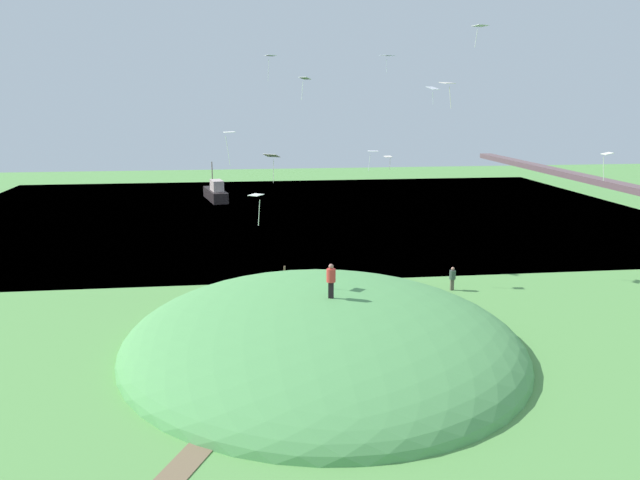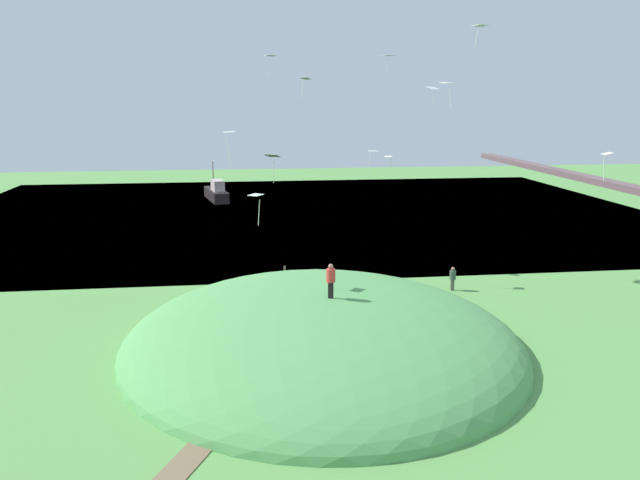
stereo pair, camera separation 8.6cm
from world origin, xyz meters
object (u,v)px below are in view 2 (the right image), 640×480
(kite_3, at_px, (389,157))
(kite_0, at_px, (272,157))
(kite_2, at_px, (373,153))
(kite_8, at_px, (271,57))
(kite_5, at_px, (448,85))
(kite_1, at_px, (607,156))
(kite_6, at_px, (229,134))
(kite_4, at_px, (305,80))
(mooring_post, at_px, (285,275))
(kite_9, at_px, (388,56))
(kite_11, at_px, (256,197))
(boat_on_lake, at_px, (217,193))
(kite_7, at_px, (433,89))
(kite_10, at_px, (480,26))
(person_watching_kites, at_px, (331,277))
(person_with_child, at_px, (453,276))

(kite_3, bearing_deg, kite_0, -68.17)
(kite_2, xyz_separation_m, kite_8, (-10.33, -6.37, 6.95))
(kite_5, bearing_deg, kite_1, 70.59)
(kite_3, distance_m, kite_6, 17.52)
(kite_4, xyz_separation_m, mooring_post, (4.95, -2.05, -13.65))
(kite_1, xyz_separation_m, mooring_post, (-11.91, -16.57, -9.26))
(kite_3, height_order, kite_8, kite_8)
(kite_3, relative_size, kite_9, 0.86)
(kite_1, bearing_deg, kite_11, -97.14)
(boat_on_lake, bearing_deg, kite_0, -2.66)
(boat_on_lake, distance_m, kite_5, 53.01)
(kite_7, bearing_deg, kite_8, -127.08)
(kite_7, bearing_deg, kite_9, -165.17)
(kite_3, bearing_deg, kite_10, 10.94)
(boat_on_lake, height_order, kite_10, kite_10)
(kite_7, bearing_deg, mooring_post, -81.24)
(kite_2, xyz_separation_m, kite_5, (8.81, 2.29, 4.43))
(kite_11, bearing_deg, kite_2, 137.94)
(kite_5, relative_size, kite_8, 0.71)
(kite_2, xyz_separation_m, kite_7, (-1.93, 4.75, 4.34))
(kite_0, distance_m, mooring_post, 9.95)
(kite_0, distance_m, kite_11, 15.77)
(kite_8, bearing_deg, kite_11, -5.90)
(kite_4, relative_size, kite_10, 1.22)
(boat_on_lake, bearing_deg, kite_2, 4.90)
(kite_3, height_order, kite_11, kite_3)
(kite_11, height_order, mooring_post, kite_11)
(kite_4, bearing_deg, kite_7, 69.81)
(kite_4, bearing_deg, kite_6, -44.78)
(kite_1, bearing_deg, kite_2, -138.31)
(kite_3, xyz_separation_m, kite_8, (0.10, -9.97, 8.24))
(kite_8, bearing_deg, kite_3, 90.56)
(person_watching_kites, bearing_deg, kite_10, 63.94)
(person_watching_kites, xyz_separation_m, kite_8, (-22.77, -1.64, 12.31))
(boat_on_lake, xyz_separation_m, kite_6, (41.18, 2.08, 9.67))
(kite_10, bearing_deg, kite_2, -115.46)
(kite_5, xyz_separation_m, mooring_post, (-9.05, -8.47, -13.04))
(kite_8, relative_size, kite_11, 1.19)
(kite_3, xyz_separation_m, kite_5, (19.24, -1.31, 5.71))
(boat_on_lake, bearing_deg, person_with_child, 9.98)
(kite_1, bearing_deg, person_watching_kites, -87.10)
(kite_11, bearing_deg, kite_7, 130.52)
(kite_7, xyz_separation_m, kite_8, (-8.41, -11.12, 2.61))
(person_watching_kites, height_order, kite_7, kite_7)
(kite_9, xyz_separation_m, kite_11, (18.03, -11.35, -8.56))
(kite_1, relative_size, kite_2, 1.11)
(kite_11, bearing_deg, boat_on_lake, -176.01)
(kite_6, distance_m, kite_10, 17.54)
(kite_0, height_order, kite_8, kite_8)
(person_watching_kites, xyz_separation_m, mooring_post, (-12.67, -1.44, -3.25))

